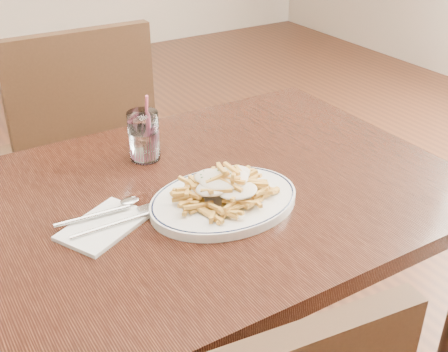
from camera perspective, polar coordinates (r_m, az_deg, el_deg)
table at (r=1.26m, az=-3.41°, el=-4.76°), size 1.20×0.80×0.75m
chair_far at (r=1.92m, az=-14.44°, el=2.66°), size 0.45×0.45×0.96m
fries_plate at (r=1.17m, az=-0.00°, el=-2.50°), size 0.37×0.33×0.02m
loaded_fries at (r=1.15m, az=-0.00°, el=-0.75°), size 0.24×0.22×0.06m
napkin at (r=1.13m, az=-12.09°, el=-4.96°), size 0.20×0.18×0.01m
cutlery at (r=1.13m, az=-12.27°, el=-4.49°), size 0.22×0.07×0.01m
water_glass at (r=1.35m, az=-8.12°, el=3.78°), size 0.07×0.07×0.16m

